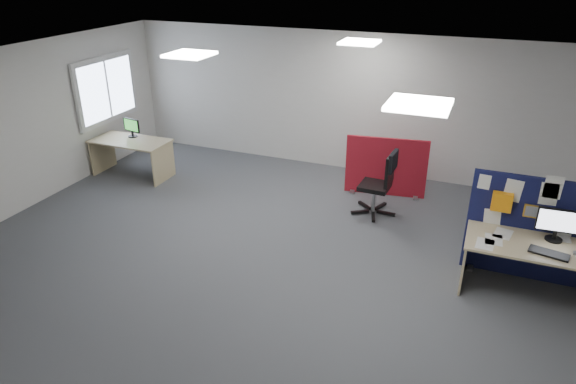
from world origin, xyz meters
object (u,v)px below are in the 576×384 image
(second_desk, at_px, (132,148))
(navy_divider, at_px, (536,229))
(red_divider, at_px, (386,167))
(main_desk, at_px, (545,256))
(monitor_second, at_px, (132,127))
(monitor_main, at_px, (557,223))
(office_chair, at_px, (382,180))

(second_desk, bearing_deg, navy_divider, -7.79)
(red_divider, bearing_deg, main_desk, -50.18)
(red_divider, bearing_deg, monitor_second, -178.99)
(navy_divider, height_order, monitor_main, navy_divider)
(red_divider, xyz_separation_m, second_desk, (-4.78, -0.92, 0.02))
(main_desk, bearing_deg, second_desk, 169.63)
(main_desk, bearing_deg, red_divider, 137.80)
(main_desk, distance_m, red_divider, 3.35)
(office_chair, bearing_deg, main_desk, -28.16)
(navy_divider, bearing_deg, red_divider, 141.21)
(navy_divider, height_order, main_desk, navy_divider)
(monitor_second, bearing_deg, second_desk, -52.91)
(second_desk, distance_m, monitor_second, 0.42)
(monitor_main, distance_m, red_divider, 3.33)
(monitor_main, height_order, second_desk, monitor_main)
(main_desk, height_order, monitor_second, monitor_second)
(main_desk, distance_m, office_chair, 2.78)
(second_desk, xyz_separation_m, monitor_second, (-0.07, 0.15, 0.39))
(monitor_second, bearing_deg, main_desk, -0.09)
(main_desk, xyz_separation_m, monitor_main, (0.07, 0.15, 0.40))
(navy_divider, bearing_deg, main_desk, -71.14)
(navy_divider, xyz_separation_m, office_chair, (-2.26, 1.08, -0.10))
(monitor_main, xyz_separation_m, second_desk, (-7.33, 1.18, -0.42))
(monitor_second, relative_size, office_chair, 0.36)
(office_chair, bearing_deg, second_desk, -175.81)
(monitor_main, relative_size, second_desk, 0.33)
(navy_divider, xyz_separation_m, main_desk, (0.12, -0.35, -0.17))
(navy_divider, height_order, office_chair, navy_divider)
(monitor_main, height_order, red_divider, monitor_main)
(monitor_main, xyz_separation_m, red_divider, (-2.55, 2.10, -0.44))
(main_desk, relative_size, monitor_second, 4.79)
(second_desk, bearing_deg, office_chair, 1.24)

